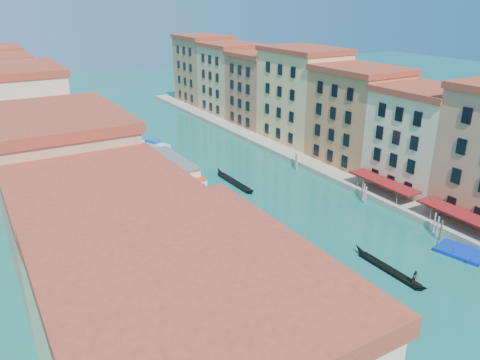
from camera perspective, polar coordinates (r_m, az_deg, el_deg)
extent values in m
cube|color=maroon|center=(22.54, -6.63, -11.36)|extent=(12.80, 16.40, 1.00)
cube|color=#D5BE7C|center=(40.41, -15.37, -12.74)|extent=(12.00, 15.00, 17.00)
cube|color=maroon|center=(36.28, -16.73, -0.83)|extent=(12.80, 15.40, 1.00)
cube|color=tan|center=(53.87, -20.22, -3.17)|extent=(12.00, 17.00, 19.00)
cube|color=maroon|center=(50.80, -21.65, 7.16)|extent=(12.80, 17.40, 1.00)
cube|color=tan|center=(68.68, -22.69, 0.58)|extent=(12.00, 14.00, 16.50)
cube|color=maroon|center=(66.35, -23.76, 7.66)|extent=(12.80, 14.40, 1.00)
cube|color=beige|center=(83.44, -24.63, 5.04)|extent=(12.00, 18.00, 20.00)
cube|color=maroon|center=(81.48, -25.78, 12.12)|extent=(12.80, 18.40, 1.00)
cube|color=tan|center=(100.21, -25.78, 6.57)|extent=(12.00, 16.00, 17.50)
cube|color=maroon|center=(98.60, -26.65, 11.76)|extent=(12.80, 16.40, 1.00)
cube|color=tan|center=(115.25, -26.68, 8.37)|extent=(12.00, 15.00, 18.50)
cube|color=beige|center=(82.90, 21.16, 4.19)|extent=(12.00, 14.00, 16.50)
cube|color=maroon|center=(80.98, 21.99, 10.10)|extent=(12.80, 14.40, 1.00)
cube|color=#B76C45|center=(92.31, 14.03, 7.12)|extent=(12.00, 16.00, 18.00)
cube|color=maroon|center=(90.56, 14.57, 12.95)|extent=(12.80, 16.40, 1.00)
cube|color=tan|center=(104.53, 7.56, 9.74)|extent=(12.00, 18.00, 20.00)
cube|color=maroon|center=(102.98, 7.85, 15.47)|extent=(12.80, 18.40, 1.00)
cube|color=#A56146|center=(117.94, 2.54, 10.59)|extent=(12.00, 15.00, 17.50)
cube|color=maroon|center=(116.58, 2.62, 15.06)|extent=(12.80, 15.40, 1.00)
cube|color=tan|center=(130.90, -1.23, 11.89)|extent=(12.00, 16.00, 18.50)
cube|color=maroon|center=(129.67, -1.27, 16.15)|extent=(12.80, 16.40, 1.00)
cube|color=#A06F4B|center=(145.26, -4.52, 12.97)|extent=(12.00, 17.00, 19.50)
cube|color=maroon|center=(144.14, -4.64, 17.00)|extent=(12.80, 17.40, 1.00)
cube|color=gray|center=(97.61, 5.72, 3.21)|extent=(4.00, 140.00, 1.00)
cube|color=maroon|center=(70.31, 26.27, -4.18)|extent=(3.20, 15.30, 0.25)
cylinder|color=#5F5F62|center=(72.37, 22.16, -4.11)|extent=(0.12, 0.12, 3.00)
cube|color=maroon|center=(78.79, 17.08, -0.21)|extent=(3.20, 12.60, 0.25)
cylinder|color=#5F5F62|center=(75.82, 18.53, -2.46)|extent=(0.12, 0.12, 3.00)
cylinder|color=#5F5F62|center=(81.02, 14.14, -0.44)|extent=(0.12, 0.12, 3.00)
cylinder|color=brown|center=(68.88, 23.28, -5.77)|extent=(0.24, 0.24, 3.20)
cylinder|color=brown|center=(69.83, 22.93, -5.34)|extent=(0.24, 0.24, 3.20)
cylinder|color=brown|center=(70.79, 22.59, -4.92)|extent=(0.24, 0.24, 3.20)
cylinder|color=brown|center=(76.85, 15.06, -1.90)|extent=(0.24, 0.24, 3.20)
cylinder|color=brown|center=(77.89, 14.85, -1.56)|extent=(0.24, 0.24, 3.20)
cylinder|color=brown|center=(78.93, 14.66, -1.24)|extent=(0.24, 0.24, 3.20)
cylinder|color=brown|center=(89.31, 6.94, 1.97)|extent=(0.24, 0.24, 3.20)
cylinder|color=brown|center=(90.41, 6.86, 2.22)|extent=(0.24, 0.24, 3.20)
cylinder|color=brown|center=(91.50, 6.78, 2.46)|extent=(0.24, 0.24, 3.20)
cube|color=white|center=(88.75, -8.15, 1.28)|extent=(4.77, 19.13, 1.14)
cube|color=silver|center=(88.34, -8.19, 2.04)|extent=(4.19, 15.31, 1.52)
cube|color=#5F5F62|center=(88.05, -8.22, 2.59)|extent=(4.49, 15.80, 0.24)
cube|color=#EC400D|center=(88.57, -8.16, 1.60)|extent=(4.81, 19.13, 0.24)
cube|color=black|center=(64.20, 4.30, -7.02)|extent=(1.84, 9.08, 0.45)
cone|color=black|center=(67.51, 1.60, -5.11)|extent=(1.07, 2.08, 1.68)
cone|color=black|center=(60.80, 7.34, -8.58)|extent=(1.04, 1.74, 1.48)
imported|color=#243222|center=(61.20, 6.61, -7.52)|extent=(0.66, 0.46, 1.73)
cube|color=black|center=(59.77, 17.69, -10.40)|extent=(1.17, 8.85, 0.44)
cone|color=black|center=(62.36, 14.37, -8.22)|extent=(0.91, 1.98, 1.65)
cone|color=black|center=(57.15, 21.43, -12.18)|extent=(0.90, 1.64, 1.45)
imported|color=#2E232C|center=(57.33, 20.60, -11.06)|extent=(0.83, 0.65, 1.69)
cube|color=black|center=(82.43, -0.66, -0.33)|extent=(1.34, 10.02, 0.50)
cone|color=black|center=(86.80, -2.53, 1.09)|extent=(1.03, 2.24, 1.87)
cone|color=black|center=(77.93, 1.42, -1.40)|extent=(1.02, 1.86, 1.64)
cube|color=white|center=(60.30, -0.63, -8.72)|extent=(3.82, 8.19, 0.90)
cube|color=#1551AD|center=(60.37, -0.82, -7.82)|extent=(2.59, 3.68, 0.79)
cube|color=beige|center=(105.10, -10.35, 4.25)|extent=(5.15, 7.70, 0.85)
cube|color=#1551AD|center=(105.26, -10.58, 4.68)|extent=(3.03, 3.67, 0.74)
cube|color=#072BA5|center=(66.96, 25.35, -7.93)|extent=(5.11, 6.51, 0.48)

